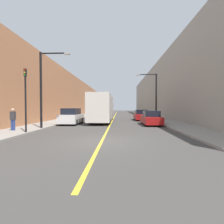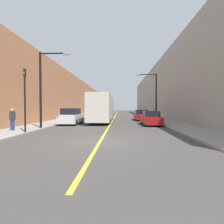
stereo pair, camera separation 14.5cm
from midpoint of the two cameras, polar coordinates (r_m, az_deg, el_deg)
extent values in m
plane|color=#3F3D3A|center=(9.95, -3.47, -9.56)|extent=(200.00, 200.00, 0.00)
cube|color=gray|center=(40.55, -8.75, -1.10)|extent=(2.99, 72.00, 0.13)
cube|color=gray|center=(40.19, 11.14, -1.14)|extent=(2.99, 72.00, 0.13)
cube|color=#B2724C|center=(41.41, -13.54, 4.82)|extent=(4.00, 72.00, 8.64)
cube|color=gray|center=(40.96, 16.05, 6.45)|extent=(4.00, 72.00, 10.95)
cube|color=gold|center=(39.76, 1.15, -1.22)|extent=(0.16, 72.00, 0.01)
cube|color=silver|center=(23.51, -2.89, 1.50)|extent=(2.47, 11.86, 3.15)
cube|color=black|center=(17.66, -4.75, 3.27)|extent=(2.10, 0.04, 1.42)
cylinder|color=black|center=(20.04, -6.65, -2.40)|extent=(0.54, 1.09, 1.09)
cylinder|color=black|center=(19.82, -1.15, -2.43)|extent=(0.54, 1.09, 1.09)
cylinder|color=black|center=(27.31, -4.15, -1.35)|extent=(0.54, 1.09, 1.09)
cylinder|color=black|center=(27.15, -0.12, -1.36)|extent=(0.54, 1.09, 1.09)
cube|color=silver|center=(20.38, -12.83, -2.03)|extent=(1.88, 4.53, 0.92)
cube|color=black|center=(20.13, -13.01, 0.21)|extent=(1.65, 2.49, 0.69)
cube|color=black|center=(18.23, -14.71, -1.95)|extent=(1.60, 0.04, 0.41)
cylinder|color=black|center=(19.28, -16.04, -3.21)|extent=(0.41, 0.68, 0.68)
cylinder|color=black|center=(18.86, -11.81, -3.28)|extent=(0.41, 0.68, 0.68)
cylinder|color=black|center=(21.95, -13.69, -2.62)|extent=(0.41, 0.68, 0.68)
cylinder|color=black|center=(21.58, -9.95, -2.67)|extent=(0.41, 0.68, 0.68)
cube|color=maroon|center=(19.53, 12.67, -2.49)|extent=(1.75, 4.77, 0.74)
cube|color=black|center=(19.26, 12.80, -0.51)|extent=(1.54, 2.15, 0.63)
cube|color=black|center=(17.21, 14.03, -2.61)|extent=(1.49, 0.04, 0.33)
cylinder|color=black|center=(17.98, 11.34, -3.61)|extent=(0.39, 0.62, 0.62)
cylinder|color=black|center=(18.24, 15.59, -3.57)|extent=(0.39, 0.62, 0.62)
cylinder|color=black|center=(20.90, 10.11, -2.89)|extent=(0.39, 0.62, 0.62)
cylinder|color=black|center=(21.12, 13.79, -2.87)|extent=(0.39, 0.62, 0.62)
cube|color=maroon|center=(26.23, 9.60, -1.45)|extent=(1.83, 4.64, 0.75)
cube|color=black|center=(25.97, 9.67, 0.05)|extent=(1.61, 2.09, 0.64)
cube|color=black|center=(23.95, 10.26, -1.42)|extent=(1.55, 0.04, 0.34)
cylinder|color=black|center=(24.74, 8.36, -2.20)|extent=(0.40, 0.62, 0.62)
cylinder|color=black|center=(24.92, 11.63, -2.19)|extent=(0.40, 0.62, 0.62)
cylinder|color=black|center=(27.59, 7.77, -1.81)|extent=(0.40, 0.62, 0.62)
cylinder|color=black|center=(27.76, 10.70, -1.81)|extent=(0.40, 0.62, 0.62)
cylinder|color=black|center=(16.42, -22.07, 6.59)|extent=(0.20, 0.20, 6.53)
cylinder|color=black|center=(16.57, -18.33, 17.73)|extent=(2.33, 0.12, 0.12)
cube|color=#999993|center=(16.19, -14.28, 17.96)|extent=(0.50, 0.24, 0.16)
cylinder|color=black|center=(23.38, 14.39, 4.63)|extent=(0.20, 0.20, 6.14)
cylinder|color=black|center=(23.52, 11.59, 11.92)|extent=(2.33, 0.12, 0.12)
cube|color=#999993|center=(23.36, 8.70, 11.88)|extent=(0.50, 0.24, 0.16)
cylinder|color=black|center=(13.91, -26.28, 2.22)|extent=(0.12, 0.12, 3.98)
cube|color=black|center=(14.13, -26.39, 11.43)|extent=(0.16, 0.16, 0.55)
cylinder|color=#B21919|center=(14.08, -26.58, 12.21)|extent=(0.11, 0.02, 0.11)
cylinder|color=yellow|center=(14.05, -26.57, 11.49)|extent=(0.11, 0.02, 0.11)
cylinder|color=green|center=(14.02, -26.56, 10.76)|extent=(0.11, 0.02, 0.11)
cylinder|color=navy|center=(15.63, -29.76, -3.72)|extent=(0.17, 0.17, 0.82)
cylinder|color=navy|center=(15.54, -29.23, -3.74)|extent=(0.17, 0.17, 0.82)
cube|color=#2D2D33|center=(15.54, -29.53, -1.04)|extent=(0.37, 0.21, 0.65)
sphere|color=tan|center=(15.52, -29.55, 0.59)|extent=(0.24, 0.24, 0.24)
camera|label=1|loc=(0.07, -89.82, 0.00)|focal=28.00mm
camera|label=2|loc=(0.07, 90.18, 0.00)|focal=28.00mm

